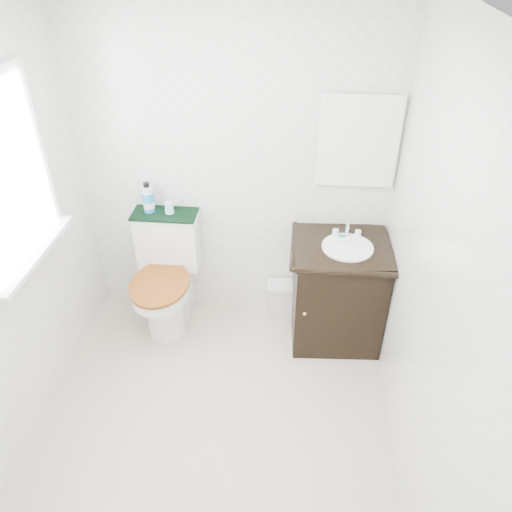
% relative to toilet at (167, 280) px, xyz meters
% --- Properties ---
extents(floor, '(2.40, 2.40, 0.00)m').
position_rel_toilet_xyz_m(floor, '(0.51, -0.96, -0.38)').
color(floor, beige).
rests_on(floor, ground).
extents(ceiling, '(2.40, 2.40, 0.00)m').
position_rel_toilet_xyz_m(ceiling, '(0.51, -0.96, 2.02)').
color(ceiling, white).
rests_on(ceiling, wall_back).
extents(wall_back, '(2.40, 0.00, 2.40)m').
position_rel_toilet_xyz_m(wall_back, '(0.51, 0.24, 0.82)').
color(wall_back, silver).
rests_on(wall_back, ground).
extents(wall_front, '(2.40, 0.00, 2.40)m').
position_rel_toilet_xyz_m(wall_front, '(0.51, -2.16, 0.82)').
color(wall_front, silver).
rests_on(wall_front, ground).
extents(wall_right, '(0.00, 2.40, 2.40)m').
position_rel_toilet_xyz_m(wall_right, '(1.61, -0.96, 0.82)').
color(wall_right, silver).
rests_on(wall_right, ground).
extents(window, '(0.02, 0.70, 0.90)m').
position_rel_toilet_xyz_m(window, '(-0.56, -0.71, 1.17)').
color(window, white).
rests_on(window, wall_left).
extents(mirror, '(0.50, 0.02, 0.60)m').
position_rel_toilet_xyz_m(mirror, '(1.32, 0.21, 1.07)').
color(mirror, silver).
rests_on(mirror, wall_back).
extents(toilet, '(0.48, 0.64, 0.88)m').
position_rel_toilet_xyz_m(toilet, '(0.00, 0.00, 0.00)').
color(toilet, white).
rests_on(toilet, floor).
extents(vanity, '(0.70, 0.61, 0.92)m').
position_rel_toilet_xyz_m(vanity, '(1.27, -0.06, 0.05)').
color(vanity, black).
rests_on(vanity, floor).
extents(trash_bin, '(0.22, 0.18, 0.30)m').
position_rel_toilet_xyz_m(trash_bin, '(0.86, 0.14, -0.23)').
color(trash_bin, silver).
rests_on(trash_bin, floor).
extents(towel, '(0.47, 0.22, 0.02)m').
position_rel_toilet_xyz_m(towel, '(0.00, 0.13, 0.50)').
color(towel, black).
rests_on(towel, toilet).
extents(mouthwash_bottle, '(0.08, 0.08, 0.22)m').
position_rel_toilet_xyz_m(mouthwash_bottle, '(-0.11, 0.15, 0.62)').
color(mouthwash_bottle, blue).
rests_on(mouthwash_bottle, towel).
extents(cup, '(0.07, 0.07, 0.08)m').
position_rel_toilet_xyz_m(cup, '(0.04, 0.14, 0.56)').
color(cup, '#8EC0E8').
rests_on(cup, towel).
extents(soap_bar, '(0.07, 0.05, 0.02)m').
position_rel_toilet_xyz_m(soap_bar, '(1.27, 0.04, 0.45)').
color(soap_bar, '#1A7D71').
rests_on(soap_bar, vanity).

